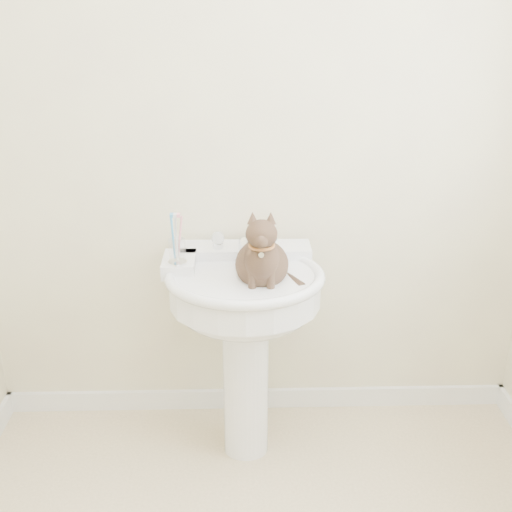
{
  "coord_description": "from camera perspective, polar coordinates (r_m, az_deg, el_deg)",
  "views": [
    {
      "loc": [
        -0.07,
        -1.3,
        1.72
      ],
      "look_at": [
        -0.01,
        0.78,
        0.86
      ],
      "focal_mm": 45.0,
      "sensor_mm": 36.0,
      "label": 1
    }
  ],
  "objects": [
    {
      "name": "cat",
      "position": [
        2.24,
        0.56,
        -0.36
      ],
      "size": [
        0.21,
        0.26,
        0.38
      ],
      "rotation": [
        0.0,
        0.0,
        -0.05
      ],
      "color": "brown",
      "rests_on": "pedestal_sink"
    },
    {
      "name": "toothbrush_cup",
      "position": [
        2.31,
        -7.03,
        0.48
      ],
      "size": [
        0.07,
        0.07,
        0.18
      ],
      "rotation": [
        0.0,
        0.0,
        -0.17
      ],
      "color": "silver",
      "rests_on": "pedestal_sink"
    },
    {
      "name": "wall_back",
      "position": [
        2.45,
        0.13,
        11.39
      ],
      "size": [
        2.2,
        0.0,
        2.5
      ],
      "primitive_type": null,
      "color": "beige",
      "rests_on": "ground"
    },
    {
      "name": "baseboard_back",
      "position": [
        2.92,
        0.11,
        -12.53
      ],
      "size": [
        2.2,
        0.02,
        0.09
      ],
      "primitive_type": "cube",
      "color": "white",
      "rests_on": "floor"
    },
    {
      "name": "pedestal_sink",
      "position": [
        2.37,
        -1.03,
        -4.67
      ],
      "size": [
        0.59,
        0.58,
        0.81
      ],
      "color": "white",
      "rests_on": "floor"
    },
    {
      "name": "soap_bar",
      "position": [
        2.51,
        0.29,
        1.61
      ],
      "size": [
        0.1,
        0.07,
        0.03
      ],
      "primitive_type": "cube",
      "rotation": [
        0.0,
        0.0,
        0.14
      ],
      "color": "orange",
      "rests_on": "pedestal_sink"
    },
    {
      "name": "faucet",
      "position": [
        2.42,
        -1.04,
        1.46
      ],
      "size": [
        0.28,
        0.12,
        0.14
      ],
      "color": "silver",
      "rests_on": "pedestal_sink"
    }
  ]
}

